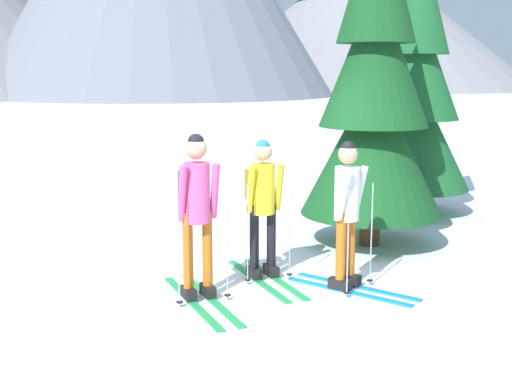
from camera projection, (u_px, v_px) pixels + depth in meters
name	position (u px, v px, depth m)	size (l,w,h in m)	color
ground_plane	(264.00, 286.00, 7.67)	(400.00, 400.00, 0.00)	white
skier_in_pink	(197.00, 207.00, 7.06)	(0.61, 1.79, 1.81)	green
skier_in_yellow	(262.00, 202.00, 7.81)	(0.61, 1.70, 1.66)	green
skier_in_white	(347.00, 209.00, 7.41)	(1.05, 1.51, 1.69)	#1E84D1
pine_tree_near	(416.00, 91.00, 11.21)	(1.90, 1.90, 4.59)	#51381E
pine_tree_mid	(374.00, 91.00, 9.07)	(1.97, 1.97, 4.76)	#51381E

